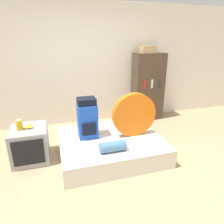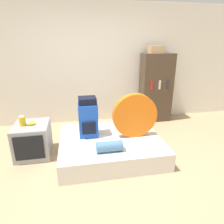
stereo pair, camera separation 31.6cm
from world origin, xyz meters
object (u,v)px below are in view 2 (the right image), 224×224
(cardboard_box, at_px, (156,49))
(backpack, at_px, (88,118))
(television, at_px, (33,140))
(tent_bag, at_px, (135,116))
(sleeping_roll, at_px, (109,146))
(canister, at_px, (22,121))
(bookshelf, at_px, (156,88))

(cardboard_box, bearing_deg, backpack, -143.81)
(television, bearing_deg, cardboard_box, 23.94)
(tent_bag, xyz_separation_m, sleeping_roll, (-0.49, -0.41, -0.29))
(backpack, xyz_separation_m, sleeping_roll, (0.26, -0.58, -0.24))
(canister, distance_m, bookshelf, 2.93)
(television, xyz_separation_m, cardboard_box, (2.51, 1.11, 1.36))
(television, xyz_separation_m, bookshelf, (2.58, 1.13, 0.51))
(bookshelf, bearing_deg, tent_bag, -123.98)
(tent_bag, relative_size, television, 1.21)
(television, xyz_separation_m, canister, (-0.11, -0.01, 0.35))
(canister, relative_size, bookshelf, 0.10)
(cardboard_box, bearing_deg, tent_bag, -122.23)
(backpack, relative_size, television, 1.10)
(canister, bearing_deg, backpack, -2.39)
(bookshelf, bearing_deg, backpack, -144.52)
(tent_bag, bearing_deg, television, 172.56)
(canister, height_order, bookshelf, bookshelf)
(sleeping_roll, height_order, cardboard_box, cardboard_box)
(backpack, xyz_separation_m, television, (-0.92, 0.05, -0.35))
(backpack, xyz_separation_m, cardboard_box, (1.59, 1.16, 1.01))
(backpack, height_order, sleeping_roll, backpack)
(tent_bag, relative_size, cardboard_box, 2.40)
(canister, bearing_deg, bookshelf, 22.95)
(television, bearing_deg, sleeping_roll, -28.06)
(cardboard_box, bearing_deg, sleeping_roll, -127.40)
(tent_bag, distance_m, sleeping_roll, 0.70)
(bookshelf, bearing_deg, cardboard_box, -163.34)
(bookshelf, bearing_deg, television, -156.26)
(tent_bag, height_order, television, tent_bag)
(television, height_order, cardboard_box, cardboard_box)
(tent_bag, bearing_deg, backpack, 167.29)
(canister, distance_m, cardboard_box, 3.02)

